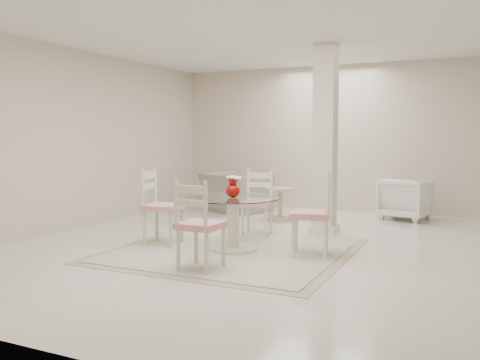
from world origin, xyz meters
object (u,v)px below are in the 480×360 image
at_px(dining_chair_west, 158,200).
at_px(dining_chair_east, 317,207).
at_px(recliner_taupe, 236,192).
at_px(armchair_white, 406,199).
at_px(dining_table, 233,224).
at_px(column, 325,139).
at_px(red_vase, 233,187).
at_px(side_table, 280,205).
at_px(dining_chair_south, 197,218).
at_px(dining_chair_north, 258,197).

bearing_deg(dining_chair_west, dining_chair_east, -92.87).
bearing_deg(recliner_taupe, armchair_white, -152.83).
bearing_deg(dining_table, column, 68.24).
xyz_separation_m(recliner_taupe, armchair_white, (2.96, 0.40, -0.01)).
relative_size(red_vase, dining_chair_east, 0.24).
height_order(red_vase, dining_chair_east, dining_chair_east).
bearing_deg(column, armchair_white, 60.87).
bearing_deg(red_vase, side_table, 96.81).
xyz_separation_m(dining_chair_south, recliner_taupe, (-1.46, 3.94, -0.20)).
distance_m(column, dining_chair_east, 1.77).
xyz_separation_m(dining_table, dining_chair_south, (0.09, -1.01, 0.22)).
relative_size(dining_table, dining_chair_east, 1.03).
bearing_deg(dining_chair_south, dining_chair_west, -37.19).
bearing_deg(dining_table, dining_chair_north, 95.83).
height_order(dining_chair_west, side_table, dining_chair_west).
bearing_deg(dining_chair_north, red_vase, -94.83).
xyz_separation_m(dining_chair_north, dining_chair_south, (0.19, -2.02, 0.02)).
bearing_deg(red_vase, column, 68.22).
xyz_separation_m(red_vase, dining_chair_south, (0.09, -1.02, -0.23)).
relative_size(dining_chair_east, side_table, 2.06).
bearing_deg(side_table, dining_chair_south, -83.75).
relative_size(dining_chair_east, recliner_taupe, 1.00).
height_order(dining_table, side_table, dining_table).
distance_m(dining_chair_south, side_table, 3.42).
xyz_separation_m(red_vase, side_table, (-0.28, 2.37, -0.53)).
height_order(column, side_table, column).
xyz_separation_m(dining_table, side_table, (-0.28, 2.37, -0.09)).
relative_size(column, recliner_taupe, 2.46).
xyz_separation_m(dining_chair_east, side_table, (-1.30, 2.26, -0.33)).
bearing_deg(dining_chair_south, recliner_taupe, -67.35).
relative_size(dining_chair_east, dining_chair_south, 1.05).
height_order(recliner_taupe, armchair_white, recliner_taupe).
height_order(dining_table, red_vase, red_vase).
bearing_deg(side_table, dining_table, -83.21).
relative_size(armchair_white, side_table, 1.42).
bearing_deg(dining_chair_east, dining_chair_south, -53.17).
distance_m(dining_chair_west, armchair_white, 4.32).
height_order(dining_chair_south, recliner_taupe, dining_chair_south).
relative_size(dining_chair_north, recliner_taupe, 0.93).
relative_size(red_vase, armchair_white, 0.35).
xyz_separation_m(column, side_table, (-0.95, 0.70, -1.10)).
height_order(column, dining_chair_south, column).
bearing_deg(armchair_white, dining_chair_north, 67.63).
xyz_separation_m(dining_table, recliner_taupe, (-1.37, 2.93, 0.02)).
xyz_separation_m(dining_chair_north, side_table, (-0.18, 1.36, -0.29)).
height_order(dining_chair_east, side_table, dining_chair_east).
bearing_deg(dining_chair_north, armchair_white, 43.14).
height_order(dining_table, armchair_white, armchair_white).
distance_m(dining_chair_north, recliner_taupe, 2.30).
relative_size(dining_chair_north, side_table, 1.90).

